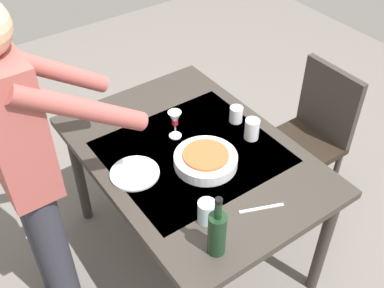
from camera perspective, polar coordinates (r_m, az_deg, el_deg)
ground_plane at (r=2.84m, az=0.00°, el=-12.55°), size 6.00×6.00×0.00m
dining_table at (r=2.33m, az=0.00°, el=-2.50°), size 1.31×0.93×0.77m
chair_near at (r=2.86m, az=14.49°, el=1.60°), size 0.40×0.40×0.91m
person_server at (r=2.04m, az=-19.52°, el=-2.29°), size 0.42×0.61×1.69m
wine_bottle at (r=1.79m, az=3.07°, el=-10.76°), size 0.07×0.07×0.30m
wine_glass_left at (r=2.30m, az=-2.19°, el=2.94°), size 0.07×0.07×0.15m
water_cup_near_left at (r=2.44m, az=5.41°, el=3.63°), size 0.07×0.07×0.09m
water_cup_near_right at (r=1.94m, az=1.79°, el=-8.26°), size 0.08×0.08×0.10m
water_cup_far_left at (r=2.34m, az=7.33°, el=1.82°), size 0.07×0.07×0.11m
serving_bowl_pasta at (r=2.18m, az=1.62°, el=-1.92°), size 0.30×0.30×0.07m
dinner_plate_near at (r=2.17m, az=-7.00°, el=-3.56°), size 0.23×0.23×0.01m
table_knife at (r=2.03m, az=8.48°, el=-7.77°), size 0.09×0.19×0.00m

